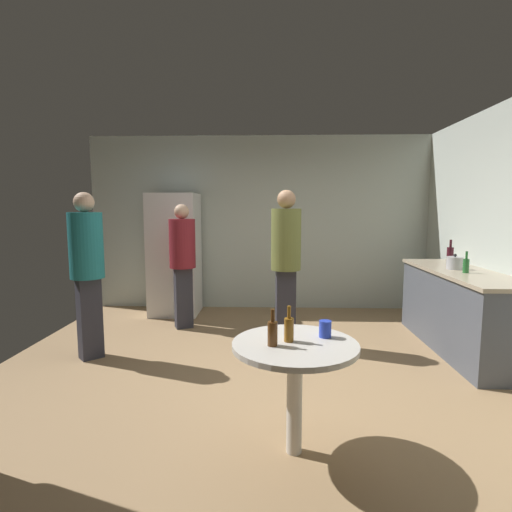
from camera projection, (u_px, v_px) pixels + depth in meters
ground_plane at (254, 379)px, 3.79m from camera, size 5.20×5.20×0.10m
wall_back at (260, 223)px, 6.24m from camera, size 5.32×0.06×2.70m
refrigerator at (175, 254)px, 5.91m from camera, size 0.70×0.68×1.80m
kitchen_counter at (460, 310)px, 4.40m from camera, size 0.64×2.04×0.90m
kettle at (455, 263)px, 4.44m from camera, size 0.24×0.17×0.18m
wine_bottle_on_counter at (450, 256)px, 4.73m from camera, size 0.08×0.08×0.31m
beer_bottle_on_counter at (466, 265)px, 4.18m from camera, size 0.06×0.06×0.23m
foreground_table at (295, 359)px, 2.50m from camera, size 0.80×0.80×0.73m
beer_bottle_amber at (289, 329)px, 2.50m from camera, size 0.06×0.06×0.23m
beer_bottle_brown at (273, 332)px, 2.42m from camera, size 0.06×0.06×0.23m
plastic_cup_blue at (325, 329)px, 2.59m from camera, size 0.08×0.08×0.11m
person_in_maroon_shirt at (183, 256)px, 5.18m from camera, size 0.45×0.45×1.64m
person_in_olive_shirt at (286, 255)px, 4.51m from camera, size 0.37×0.37×1.79m
person_in_teal_shirt at (87, 262)px, 4.09m from camera, size 0.48×0.48×1.74m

